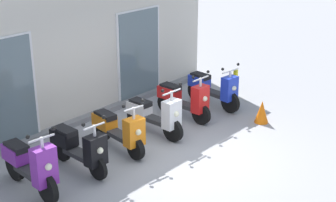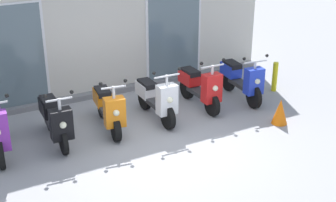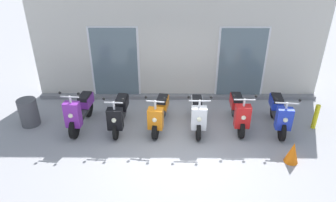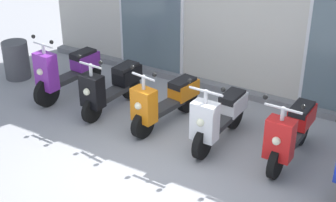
{
  "view_description": "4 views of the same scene",
  "coord_description": "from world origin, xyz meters",
  "px_view_note": "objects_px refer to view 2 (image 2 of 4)",
  "views": [
    {
      "loc": [
        -6.99,
        -5.66,
        4.57
      ],
      "look_at": [
        0.8,
        0.93,
        0.71
      ],
      "focal_mm": 54.44,
      "sensor_mm": 36.0,
      "label": 1
    },
    {
      "loc": [
        -3.61,
        -6.82,
        4.14
      ],
      "look_at": [
        0.52,
        0.59,
        0.55
      ],
      "focal_mm": 50.58,
      "sensor_mm": 36.0,
      "label": 2
    },
    {
      "loc": [
        -0.25,
        -6.06,
        4.64
      ],
      "look_at": [
        -0.3,
        0.95,
        0.87
      ],
      "focal_mm": 33.19,
      "sensor_mm": 36.0,
      "label": 3
    },
    {
      "loc": [
        3.27,
        -5.09,
        4.13
      ],
      "look_at": [
        -0.11,
        0.49,
        0.81
      ],
      "focal_mm": 52.87,
      "sensor_mm": 36.0,
      "label": 4
    }
  ],
  "objects_px": {
    "scooter_orange": "(108,108)",
    "scooter_white": "(156,98)",
    "scooter_red": "(200,86)",
    "scooter_blue": "(241,79)",
    "scooter_black": "(55,118)",
    "traffic_cone": "(280,112)",
    "curb_bollard": "(275,77)"
  },
  "relations": [
    {
      "from": "scooter_orange",
      "to": "curb_bollard",
      "type": "bearing_deg",
      "value": -0.58
    },
    {
      "from": "scooter_orange",
      "to": "scooter_blue",
      "type": "relative_size",
      "value": 0.98
    },
    {
      "from": "scooter_black",
      "to": "scooter_blue",
      "type": "distance_m",
      "value": 4.25
    },
    {
      "from": "scooter_orange",
      "to": "scooter_white",
      "type": "height_order",
      "value": "scooter_white"
    },
    {
      "from": "scooter_red",
      "to": "traffic_cone",
      "type": "height_order",
      "value": "scooter_red"
    },
    {
      "from": "scooter_black",
      "to": "scooter_blue",
      "type": "xyz_separation_m",
      "value": [
        4.25,
        -0.0,
        0.01
      ]
    },
    {
      "from": "scooter_black",
      "to": "scooter_red",
      "type": "xyz_separation_m",
      "value": [
        3.19,
        0.07,
        0.0
      ]
    },
    {
      "from": "scooter_black",
      "to": "scooter_orange",
      "type": "height_order",
      "value": "scooter_orange"
    },
    {
      "from": "scooter_white",
      "to": "scooter_black",
      "type": "bearing_deg",
      "value": 179.76
    },
    {
      "from": "scooter_orange",
      "to": "scooter_white",
      "type": "distance_m",
      "value": 1.02
    },
    {
      "from": "scooter_orange",
      "to": "scooter_blue",
      "type": "height_order",
      "value": "scooter_orange"
    },
    {
      "from": "scooter_white",
      "to": "scooter_red",
      "type": "bearing_deg",
      "value": 4.12
    },
    {
      "from": "scooter_blue",
      "to": "curb_bollard",
      "type": "xyz_separation_m",
      "value": [
        1.0,
        0.02,
        -0.14
      ]
    },
    {
      "from": "scooter_red",
      "to": "traffic_cone",
      "type": "relative_size",
      "value": 2.95
    },
    {
      "from": "scooter_white",
      "to": "curb_bollard",
      "type": "bearing_deg",
      "value": 0.47
    },
    {
      "from": "scooter_red",
      "to": "scooter_blue",
      "type": "distance_m",
      "value": 1.05
    },
    {
      "from": "scooter_white",
      "to": "scooter_red",
      "type": "height_order",
      "value": "scooter_white"
    },
    {
      "from": "scooter_red",
      "to": "curb_bollard",
      "type": "height_order",
      "value": "scooter_red"
    },
    {
      "from": "scooter_black",
      "to": "traffic_cone",
      "type": "relative_size",
      "value": 2.93
    },
    {
      "from": "scooter_black",
      "to": "traffic_cone",
      "type": "xyz_separation_m",
      "value": [
        4.15,
        -1.42,
        -0.22
      ]
    },
    {
      "from": "scooter_black",
      "to": "scooter_white",
      "type": "xyz_separation_m",
      "value": [
        2.09,
        -0.01,
        -0.01
      ]
    },
    {
      "from": "scooter_black",
      "to": "scooter_white",
      "type": "height_order",
      "value": "scooter_white"
    },
    {
      "from": "scooter_black",
      "to": "curb_bollard",
      "type": "distance_m",
      "value": 5.25
    },
    {
      "from": "scooter_white",
      "to": "curb_bollard",
      "type": "distance_m",
      "value": 3.16
    },
    {
      "from": "scooter_black",
      "to": "traffic_cone",
      "type": "bearing_deg",
      "value": -18.88
    },
    {
      "from": "scooter_blue",
      "to": "traffic_cone",
      "type": "height_order",
      "value": "scooter_blue"
    },
    {
      "from": "scooter_red",
      "to": "scooter_white",
      "type": "bearing_deg",
      "value": -175.88
    },
    {
      "from": "scooter_orange",
      "to": "scooter_white",
      "type": "xyz_separation_m",
      "value": [
        1.02,
        -0.07,
        0.03
      ]
    },
    {
      "from": "scooter_red",
      "to": "scooter_blue",
      "type": "xyz_separation_m",
      "value": [
        1.05,
        -0.07,
        0.01
      ]
    },
    {
      "from": "scooter_white",
      "to": "scooter_orange",
      "type": "bearing_deg",
      "value": 176.15
    },
    {
      "from": "scooter_black",
      "to": "scooter_red",
      "type": "height_order",
      "value": "scooter_red"
    },
    {
      "from": "scooter_red",
      "to": "scooter_blue",
      "type": "height_order",
      "value": "scooter_red"
    }
  ]
}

